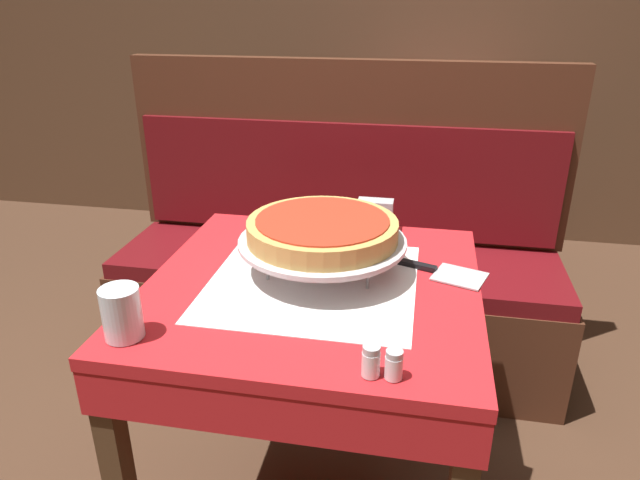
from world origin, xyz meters
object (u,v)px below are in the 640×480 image
at_px(pizza_pan_stand, 322,243).
at_px(salt_shaker, 371,361).
at_px(deep_dish_pizza, 322,229).
at_px(water_glass_near, 122,313).
at_px(condiment_caddy, 436,124).
at_px(napkin_holder, 375,215).
at_px(dining_table_front, 313,315).
at_px(dining_table_rear, 438,153).
at_px(pepper_shaker, 394,365).
at_px(pizza_server, 438,271).
at_px(booth_bench, 337,281).

distance_m(pizza_pan_stand, salt_shaker, 0.43).
xyz_separation_m(deep_dish_pizza, water_glass_near, (-0.33, -0.36, -0.06)).
bearing_deg(pizza_pan_stand, condiment_caddy, 80.76).
xyz_separation_m(napkin_holder, condiment_caddy, (0.17, 1.34, -0.02)).
relative_size(dining_table_front, dining_table_rear, 1.05).
bearing_deg(salt_shaker, pepper_shaker, 0.00).
height_order(pizza_server, salt_shaker, salt_shaker).
bearing_deg(dining_table_front, condiment_caddy, 80.65).
relative_size(dining_table_rear, deep_dish_pizza, 2.05).
bearing_deg(salt_shaker, water_glass_near, 176.05).
relative_size(water_glass_near, salt_shaker, 1.76).
xyz_separation_m(water_glass_near, napkin_holder, (0.43, 0.65, -0.01)).
relative_size(booth_bench, pepper_shaker, 30.13).
bearing_deg(dining_table_front, napkin_holder, 72.00).
relative_size(dining_table_front, pizza_pan_stand, 1.93).
bearing_deg(pizza_server, napkin_holder, 126.46).
xyz_separation_m(salt_shaker, pepper_shaker, (0.04, 0.00, -0.00)).
distance_m(napkin_holder, condiment_caddy, 1.35).
bearing_deg(pizza_pan_stand, booth_bench, 95.87).
relative_size(dining_table_rear, pizza_pan_stand, 1.83).
bearing_deg(water_glass_near, booth_bench, 76.77).
bearing_deg(pizza_pan_stand, deep_dish_pizza, 0.00).
distance_m(dining_table_front, pizza_pan_stand, 0.18).
height_order(water_glass_near, napkin_holder, water_glass_near).
xyz_separation_m(pizza_server, salt_shaker, (-0.12, -0.44, 0.03)).
bearing_deg(pepper_shaker, pizza_server, 80.00).
distance_m(dining_table_front, pepper_shaker, 0.42).
height_order(salt_shaker, napkin_holder, napkin_holder).
bearing_deg(pizza_server, water_glass_near, -146.51).
bearing_deg(pizza_server, deep_dish_pizza, -170.59).
height_order(dining_table_rear, pepper_shaker, pepper_shaker).
bearing_deg(pepper_shaker, napkin_holder, 98.48).
bearing_deg(salt_shaker, pizza_server, 74.97).
distance_m(dining_table_rear, condiment_caddy, 0.17).
distance_m(booth_bench, napkin_holder, 0.66).
bearing_deg(dining_table_rear, pizza_pan_stand, -99.77).
bearing_deg(pizza_server, dining_table_rear, 89.58).
distance_m(booth_bench, pepper_shaker, 1.24).
height_order(booth_bench, salt_shaker, booth_bench).
xyz_separation_m(pizza_server, napkin_holder, (-0.18, 0.24, 0.04)).
xyz_separation_m(dining_table_front, salt_shaker, (0.17, -0.34, 0.12)).
bearing_deg(deep_dish_pizza, pepper_shaker, -62.85).
relative_size(water_glass_near, pepper_shaker, 1.90).
relative_size(dining_table_front, condiment_caddy, 5.38).
bearing_deg(condiment_caddy, napkin_holder, -97.05).
height_order(dining_table_front, napkin_holder, napkin_holder).
bearing_deg(napkin_holder, dining_table_front, -108.00).
bearing_deg(condiment_caddy, booth_bench, -110.79).
distance_m(booth_bench, pizza_server, 0.88).
distance_m(pizza_pan_stand, condiment_caddy, 1.65).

